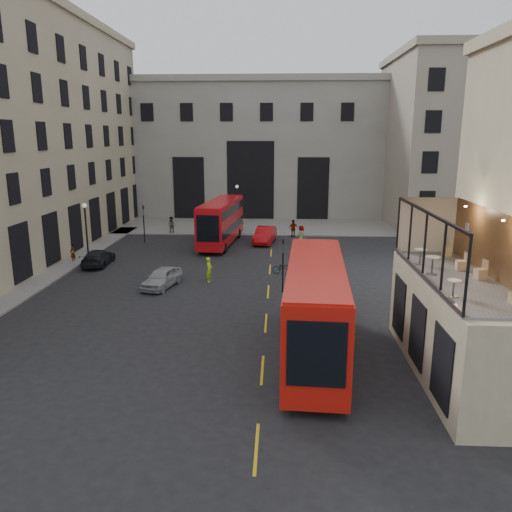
{
  "coord_description": "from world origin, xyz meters",
  "views": [
    {
      "loc": [
        -1.3,
        -21.31,
        10.61
      ],
      "look_at": [
        -2.77,
        10.2,
        3.0
      ],
      "focal_mm": 35.0,
      "sensor_mm": 36.0,
      "label": 1
    }
  ],
  "objects_px": {
    "traffic_light_far": "(144,219)",
    "pedestrian_b": "(240,222)",
    "bicycle": "(283,267)",
    "pedestrian_e": "(73,253)",
    "bus_far": "(221,220)",
    "cafe_table_mid": "(433,263)",
    "cyclist": "(209,270)",
    "cafe_table_far": "(420,254)",
    "cafe_chair_d": "(447,251)",
    "car_b": "(265,235)",
    "street_lamp_b": "(237,211)",
    "cafe_chair_c": "(461,265)",
    "bus_near": "(315,305)",
    "car_a": "(162,278)",
    "street_lamp_a": "(87,239)",
    "pedestrian_d": "(301,235)",
    "traffic_light_near": "(283,258)",
    "pedestrian_a": "(172,225)",
    "cafe_table_near": "(454,286)",
    "cafe_chair_b": "(481,273)",
    "pedestrian_c": "(293,228)",
    "car_c": "(98,257)"
  },
  "relations": [
    {
      "from": "traffic_light_far",
      "to": "pedestrian_b",
      "type": "distance_m",
      "value": 12.34
    },
    {
      "from": "cyclist",
      "to": "cafe_chair_c",
      "type": "distance_m",
      "value": 19.23
    },
    {
      "from": "car_c",
      "to": "pedestrian_d",
      "type": "height_order",
      "value": "pedestrian_d"
    },
    {
      "from": "street_lamp_b",
      "to": "car_b",
      "type": "distance_m",
      "value": 6.73
    },
    {
      "from": "street_lamp_b",
      "to": "cafe_chair_b",
      "type": "height_order",
      "value": "cafe_chair_b"
    },
    {
      "from": "cafe_chair_c",
      "to": "pedestrian_d",
      "type": "bearing_deg",
      "value": 102.96
    },
    {
      "from": "traffic_light_far",
      "to": "cafe_chair_b",
      "type": "distance_m",
      "value": 36.09
    },
    {
      "from": "cafe_chair_d",
      "to": "bus_near",
      "type": "bearing_deg",
      "value": -160.08
    },
    {
      "from": "pedestrian_a",
      "to": "pedestrian_d",
      "type": "distance_m",
      "value": 14.81
    },
    {
      "from": "bus_near",
      "to": "cafe_table_far",
      "type": "height_order",
      "value": "cafe_table_far"
    },
    {
      "from": "bicycle",
      "to": "traffic_light_near",
      "type": "bearing_deg",
      "value": 166.36
    },
    {
      "from": "pedestrian_d",
      "to": "bus_near",
      "type": "bearing_deg",
      "value": 143.75
    },
    {
      "from": "car_b",
      "to": "cafe_table_mid",
      "type": "height_order",
      "value": "cafe_table_mid"
    },
    {
      "from": "bicycle",
      "to": "pedestrian_e",
      "type": "height_order",
      "value": "pedestrian_e"
    },
    {
      "from": "cafe_chair_d",
      "to": "pedestrian_c",
      "type": "bearing_deg",
      "value": 104.54
    },
    {
      "from": "cafe_chair_b",
      "to": "cafe_table_mid",
      "type": "bearing_deg",
      "value": 161.13
    },
    {
      "from": "traffic_light_near",
      "to": "bicycle",
      "type": "height_order",
      "value": "traffic_light_near"
    },
    {
      "from": "car_b",
      "to": "cafe_table_near",
      "type": "height_order",
      "value": "cafe_table_near"
    },
    {
      "from": "pedestrian_e",
      "to": "car_a",
      "type": "bearing_deg",
      "value": 63.58
    },
    {
      "from": "cafe_table_far",
      "to": "cafe_chair_d",
      "type": "xyz_separation_m",
      "value": [
        1.86,
        1.83,
        -0.24
      ]
    },
    {
      "from": "bus_near",
      "to": "cafe_table_far",
      "type": "bearing_deg",
      "value": 7.52
    },
    {
      "from": "car_b",
      "to": "cafe_chair_d",
      "type": "height_order",
      "value": "cafe_chair_d"
    },
    {
      "from": "car_a",
      "to": "cafe_table_mid",
      "type": "bearing_deg",
      "value": -24.92
    },
    {
      "from": "bus_far",
      "to": "pedestrian_c",
      "type": "bearing_deg",
      "value": 28.93
    },
    {
      "from": "bus_near",
      "to": "cafe_table_near",
      "type": "xyz_separation_m",
      "value": [
        4.91,
        -4.36,
        2.39
      ]
    },
    {
      "from": "pedestrian_b",
      "to": "cafe_table_near",
      "type": "relative_size",
      "value": 2.45
    },
    {
      "from": "car_a",
      "to": "cafe_chair_d",
      "type": "xyz_separation_m",
      "value": [
        17.04,
        -8.64,
        4.14
      ]
    },
    {
      "from": "pedestrian_c",
      "to": "cafe_table_mid",
      "type": "distance_m",
      "value": 31.86
    },
    {
      "from": "bicycle",
      "to": "pedestrian_b",
      "type": "distance_m",
      "value": 19.71
    },
    {
      "from": "pedestrian_b",
      "to": "cafe_table_near",
      "type": "distance_m",
      "value": 40.6
    },
    {
      "from": "street_lamp_a",
      "to": "car_b",
      "type": "distance_m",
      "value": 17.71
    },
    {
      "from": "bus_far",
      "to": "cafe_chair_c",
      "type": "distance_m",
      "value": 29.93
    },
    {
      "from": "cafe_chair_c",
      "to": "bus_far",
      "type": "bearing_deg",
      "value": 118.36
    },
    {
      "from": "pedestrian_b",
      "to": "pedestrian_d",
      "type": "bearing_deg",
      "value": -99.64
    },
    {
      "from": "cyclist",
      "to": "cafe_table_far",
      "type": "distance_m",
      "value": 17.49
    },
    {
      "from": "car_a",
      "to": "pedestrian_b",
      "type": "height_order",
      "value": "pedestrian_b"
    },
    {
      "from": "car_a",
      "to": "bicycle",
      "type": "bearing_deg",
      "value": 39.79
    },
    {
      "from": "car_a",
      "to": "bus_near",
      "type": "bearing_deg",
      "value": -33.51
    },
    {
      "from": "bus_far",
      "to": "pedestrian_e",
      "type": "distance_m",
      "value": 14.43
    },
    {
      "from": "car_c",
      "to": "cafe_table_mid",
      "type": "distance_m",
      "value": 28.97
    },
    {
      "from": "bicycle",
      "to": "pedestrian_b",
      "type": "relative_size",
      "value": 1.07
    },
    {
      "from": "car_b",
      "to": "pedestrian_e",
      "type": "relative_size",
      "value": 3.05
    },
    {
      "from": "bus_far",
      "to": "traffic_light_far",
      "type": "bearing_deg",
      "value": 176.74
    },
    {
      "from": "traffic_light_near",
      "to": "cafe_chair_c",
      "type": "height_order",
      "value": "cafe_chair_c"
    },
    {
      "from": "bicycle",
      "to": "pedestrian_b",
      "type": "bearing_deg",
      "value": 1.69
    },
    {
      "from": "pedestrian_e",
      "to": "pedestrian_b",
      "type": "bearing_deg",
      "value": 151.1
    },
    {
      "from": "pedestrian_d",
      "to": "pedestrian_a",
      "type": "bearing_deg",
      "value": 36.93
    },
    {
      "from": "bicycle",
      "to": "cafe_table_far",
      "type": "distance_m",
      "value": 16.68
    },
    {
      "from": "bus_far",
      "to": "cafe_table_mid",
      "type": "relative_size",
      "value": 13.8
    },
    {
      "from": "pedestrian_b",
      "to": "cafe_chair_d",
      "type": "relative_size",
      "value": 2.03
    }
  ]
}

